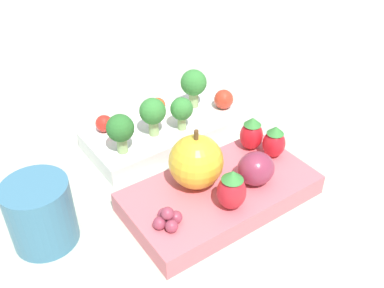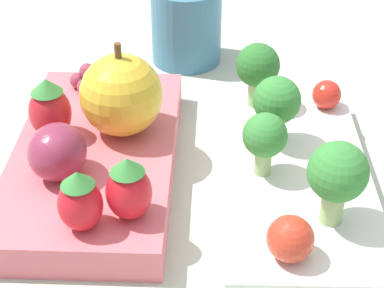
{
  "view_description": "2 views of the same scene",
  "coord_description": "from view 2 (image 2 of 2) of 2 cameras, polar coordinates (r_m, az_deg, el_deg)",
  "views": [
    {
      "loc": [
        -0.19,
        -0.38,
        0.34
      ],
      "look_at": [
        0.0,
        -0.0,
        0.03
      ],
      "focal_mm": 40.0,
      "sensor_mm": 36.0,
      "label": 1
    },
    {
      "loc": [
        0.35,
        0.06,
        0.29
      ],
      "look_at": [
        0.0,
        -0.0,
        0.03
      ],
      "focal_mm": 60.0,
      "sensor_mm": 36.0,
      "label": 2
    }
  ],
  "objects": [
    {
      "name": "apple",
      "position": [
        0.46,
        -6.32,
        4.36
      ],
      "size": [
        0.06,
        0.06,
        0.07
      ],
      "color": "gold",
      "rests_on": "bento_box_fruit"
    },
    {
      "name": "grape_cluster",
      "position": [
        0.53,
        -9.22,
        5.69
      ],
      "size": [
        0.03,
        0.03,
        0.02
      ],
      "color": "#93384C",
      "rests_on": "bento_box_fruit"
    },
    {
      "name": "bento_box_savoury",
      "position": [
        0.45,
        8.99,
        -2.95
      ],
      "size": [
        0.23,
        0.13,
        0.02
      ],
      "color": "white",
      "rests_on": "ground_plane"
    },
    {
      "name": "broccoli_floret_1",
      "position": [
        0.45,
        7.53,
        3.67
      ],
      "size": [
        0.03,
        0.03,
        0.05
      ],
      "color": "#93B770",
      "rests_on": "bento_box_savoury"
    },
    {
      "name": "ground_plane",
      "position": [
        0.46,
        0.43,
        -3.48
      ],
      "size": [
        4.0,
        4.0,
        0.0
      ],
      "primitive_type": "plane",
      "color": "#ADB7A3"
    },
    {
      "name": "broccoli_floret_0",
      "position": [
        0.38,
        12.8,
        -2.67
      ],
      "size": [
        0.04,
        0.04,
        0.06
      ],
      "color": "#93B770",
      "rests_on": "bento_box_savoury"
    },
    {
      "name": "cherry_tomato_0",
      "position": [
        0.44,
        13.27,
        -1.1
      ],
      "size": [
        0.02,
        0.02,
        0.02
      ],
      "color": "#DB4C1E",
      "rests_on": "bento_box_savoury"
    },
    {
      "name": "strawberry_0",
      "position": [
        0.38,
        -9.93,
        -5.02
      ],
      "size": [
        0.03,
        0.03,
        0.04
      ],
      "color": "red",
      "rests_on": "bento_box_fruit"
    },
    {
      "name": "strawberry_1",
      "position": [
        0.39,
        -5.65,
        -3.99
      ],
      "size": [
        0.03,
        0.03,
        0.04
      ],
      "color": "red",
      "rests_on": "bento_box_fruit"
    },
    {
      "name": "drinking_cup",
      "position": [
        0.6,
        -0.5,
        10.55
      ],
      "size": [
        0.06,
        0.06,
        0.07
      ],
      "color": "teal",
      "rests_on": "ground_plane"
    },
    {
      "name": "bento_box_fruit",
      "position": [
        0.46,
        -8.71,
        -1.62
      ],
      "size": [
        0.22,
        0.14,
        0.02
      ],
      "color": "#DB6670",
      "rests_on": "ground_plane"
    },
    {
      "name": "strawberry_2",
      "position": [
        0.46,
        -12.55,
        3.06
      ],
      "size": [
        0.03,
        0.03,
        0.05
      ],
      "color": "red",
      "rests_on": "bento_box_fruit"
    },
    {
      "name": "cherry_tomato_1",
      "position": [
        0.37,
        8.73,
        -8.32
      ],
      "size": [
        0.03,
        0.03,
        0.03
      ],
      "color": "red",
      "rests_on": "bento_box_savoury"
    },
    {
      "name": "plum",
      "position": [
        0.43,
        -11.89,
        -0.69
      ],
      "size": [
        0.04,
        0.04,
        0.04
      ],
      "color": "#892D47",
      "rests_on": "bento_box_fruit"
    },
    {
      "name": "broccoli_floret_2",
      "position": [
        0.49,
        5.85,
        6.78
      ],
      "size": [
        0.03,
        0.03,
        0.05
      ],
      "color": "#93B770",
      "rests_on": "bento_box_savoury"
    },
    {
      "name": "cherry_tomato_2",
      "position": [
        0.5,
        11.88,
        4.33
      ],
      "size": [
        0.02,
        0.02,
        0.02
      ],
      "color": "red",
      "rests_on": "bento_box_savoury"
    },
    {
      "name": "broccoli_floret_3",
      "position": [
        0.42,
        6.48,
        0.59
      ],
      "size": [
        0.03,
        0.03,
        0.04
      ],
      "color": "#93B770",
      "rests_on": "bento_box_savoury"
    }
  ]
}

